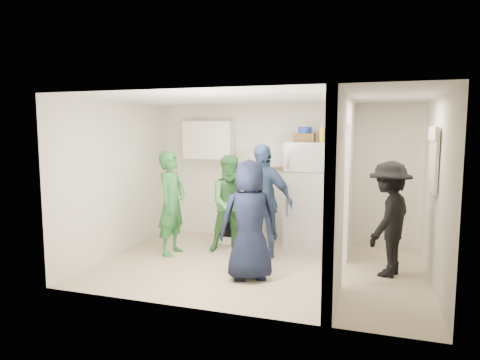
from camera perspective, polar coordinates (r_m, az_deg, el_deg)
name	(u,v)px	position (r m, az deg, el deg)	size (l,w,h in m)	color
floor	(259,266)	(6.58, 2.50, -11.41)	(4.80, 4.80, 0.00)	tan
wall_back	(283,173)	(7.94, 5.80, 0.95)	(4.80, 4.80, 0.00)	silver
wall_front	(218,203)	(4.70, -2.94, -3.09)	(4.80, 4.80, 0.00)	silver
wall_left	(118,178)	(7.31, -15.91, 0.21)	(3.40, 3.40, 0.00)	silver
wall_right	(437,191)	(6.13, 24.76, -1.39)	(3.40, 3.40, 0.00)	silver
ceiling	(260,98)	(6.26, 2.62, 10.86)	(4.80, 4.80, 0.00)	white
partition_pier_back	(348,179)	(7.19, 14.18, 0.16)	(0.12, 1.20, 2.50)	silver
partition_pier_front	(335,200)	(5.01, 12.52, -2.62)	(0.12, 1.20, 2.50)	silver
partition_header	(345,111)	(6.05, 13.78, 8.92)	(0.12, 1.00, 0.40)	silver
stove	(245,214)	(7.90, 0.61, -4.52)	(0.84, 0.70, 1.01)	white
upper_cabinet	(209,140)	(8.14, -4.14, 5.34)	(0.95, 0.34, 0.70)	silver
fridge	(309,195)	(7.54, 9.17, -1.96)	(0.76, 0.73, 1.84)	silver
wicker_basket	(305,138)	(7.52, 8.61, 5.62)	(0.35, 0.25, 0.15)	brown
blue_bowl	(305,130)	(7.52, 8.63, 6.61)	(0.24, 0.24, 0.11)	#163399
yellow_cup_stack_top	(322,135)	(7.32, 10.91, 5.94)	(0.09, 0.09, 0.25)	yellow
wall_clock	(286,149)	(7.88, 6.17, 4.18)	(0.22, 0.22, 0.03)	white
spice_shelf	(283,168)	(7.88, 5.73, 1.64)	(0.35, 0.08, 0.03)	olive
nook_window	(435,160)	(6.28, 24.54, 2.48)	(0.03, 0.70, 0.80)	black
nook_window_frame	(434,160)	(6.28, 24.41, 2.49)	(0.04, 0.76, 0.86)	white
nook_valance	(433,133)	(6.27, 24.34, 5.69)	(0.04, 0.82, 0.18)	white
yellow_cup_stack_stove	(235,181)	(7.63, -0.73, -0.15)	(0.09, 0.09, 0.25)	gold
red_cup	(253,185)	(7.56, 1.76, -0.72)	(0.09, 0.09, 0.12)	#AE220B
person_green_left	(172,203)	(7.10, -9.09, -3.07)	(0.62, 0.41, 1.70)	#2A6A34
person_green_center	(232,203)	(7.21, -1.09, -3.11)	(0.79, 0.62, 1.63)	#41843A
person_denim	(261,201)	(6.82, 2.88, -2.85)	(1.07, 0.45, 1.83)	#3D5886
person_navy	(250,220)	(5.83, 1.30, -5.36)	(0.81, 0.53, 1.65)	black
person_nook	(389,219)	(6.35, 19.23, -4.90)	(1.05, 0.60, 1.62)	black
bottle_a	(233,177)	(7.97, -0.97, 0.42)	(0.06, 0.06, 0.32)	maroon
bottle_b	(233,178)	(7.78, -0.95, 0.27)	(0.08, 0.08, 0.33)	#15411C
bottle_c	(243,177)	(7.98, 0.35, 0.42)	(0.06, 0.06, 0.32)	silver
bottle_d	(246,180)	(7.76, 0.76, -0.04)	(0.07, 0.07, 0.25)	brown
bottle_e	(252,178)	(7.96, 1.61, 0.31)	(0.07, 0.07, 0.30)	#939AA3
bottle_f	(255,180)	(7.76, 2.02, -0.05)	(0.06, 0.06, 0.25)	#184428
bottle_g	(260,178)	(7.87, 2.63, 0.27)	(0.08, 0.08, 0.31)	#A37235
bottle_h	(227,179)	(7.76, -1.73, 0.19)	(0.08, 0.08, 0.31)	#B4B7C1
bottle_i	(249,178)	(7.90, 1.18, 0.28)	(0.07, 0.07, 0.30)	brown
bottle_j	(260,180)	(7.61, 2.63, -0.02)	(0.08, 0.08, 0.29)	#1A4E27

